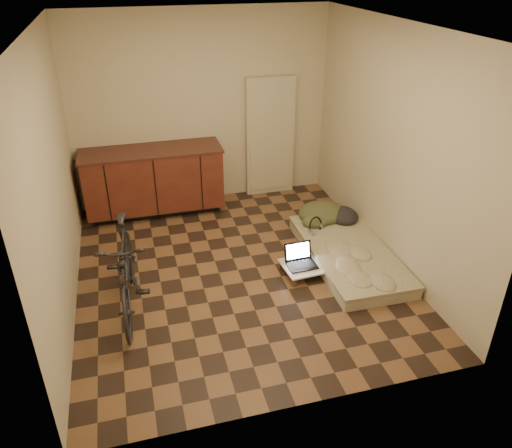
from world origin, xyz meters
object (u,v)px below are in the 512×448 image
object	(u,v)px
bicycle	(126,265)
laptop	(300,260)
lap_desk	(312,264)
futon	(348,254)

from	to	relation	value
bicycle	laptop	size ratio (longest dim) A/B	4.79
bicycle	lap_desk	distance (m)	2.05
lap_desk	laptop	xyz separation A→B (m)	(-0.13, 0.03, 0.06)
bicycle	laptop	xyz separation A→B (m)	(1.87, 0.15, -0.35)
bicycle	laptop	bearing A→B (deg)	8.06
bicycle	futon	world-z (taller)	bicycle
lap_desk	futon	bearing A→B (deg)	9.91
futon	lap_desk	size ratio (longest dim) A/B	2.62
futon	lap_desk	distance (m)	0.52
bicycle	lap_desk	bearing A→B (deg)	6.89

